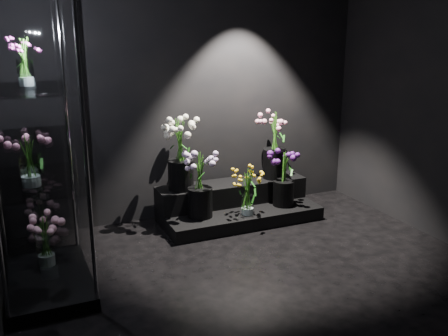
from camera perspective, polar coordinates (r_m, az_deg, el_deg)
floor at (r=4.10m, az=6.19°, el=-14.13°), size 4.00×4.00×0.00m
wall_back at (r=5.42m, az=-3.95°, el=8.94°), size 4.00×0.00×4.00m
display_riser at (r=5.55m, az=1.36°, el=-4.09°), size 1.70×0.76×0.38m
display_case at (r=4.00m, az=-20.85°, el=2.34°), size 0.64×1.07×2.36m
bouquet_orange_bells at (r=5.20m, az=2.72°, el=-2.73°), size 0.34×0.34×0.48m
bouquet_lilac at (r=5.10m, az=-2.78°, el=-1.59°), size 0.41×0.41×0.68m
bouquet_purple at (r=5.48m, az=6.87°, el=-0.90°), size 0.42×0.42×0.60m
bouquet_cream_roses at (r=5.23m, az=-5.02°, el=2.08°), size 0.50×0.50×0.76m
bouquet_pink_roses at (r=5.65m, az=5.86°, el=2.89°), size 0.46×0.46×0.74m
bouquet_case_pink at (r=3.86m, az=-21.41°, el=1.03°), size 0.34×0.34×0.40m
bouquet_case_magenta at (r=4.05m, az=-21.85°, el=11.25°), size 0.23×0.23×0.35m
bouquet_case_base_pink at (r=4.44m, az=-19.80°, el=-7.63°), size 0.41×0.41×0.44m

